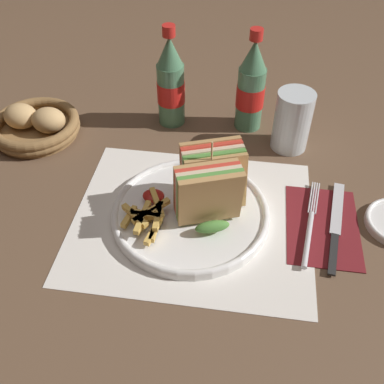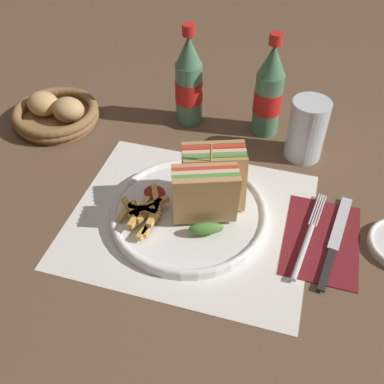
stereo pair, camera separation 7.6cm
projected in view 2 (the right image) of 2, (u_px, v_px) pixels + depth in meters
ground_plane at (197, 211)px, 0.78m from camera, size 4.00×4.00×0.00m
placemat at (190, 219)px, 0.77m from camera, size 0.40×0.34×0.00m
plate_main at (189, 212)px, 0.77m from camera, size 0.27×0.27×0.02m
club_sandwich at (209, 187)px, 0.73m from camera, size 0.12×0.14×0.14m
fries_pile at (144, 212)px, 0.74m from camera, size 0.08×0.12×0.02m
ketchup_blob at (154, 193)px, 0.78m from camera, size 0.04×0.03×0.01m
napkin at (322, 239)px, 0.73m from camera, size 0.12×0.18×0.00m
fork at (306, 242)px, 0.72m from camera, size 0.04×0.20×0.01m
knife at (335, 241)px, 0.72m from camera, size 0.05×0.21×0.00m
coke_bottle_near at (189, 83)px, 0.92m from camera, size 0.06×0.06×0.21m
coke_bottle_far at (269, 93)px, 0.89m from camera, size 0.06×0.06×0.21m
glass_near at (306, 133)px, 0.86m from camera, size 0.07×0.07×0.12m
bread_basket at (56, 113)px, 0.96m from camera, size 0.18×0.18×0.06m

